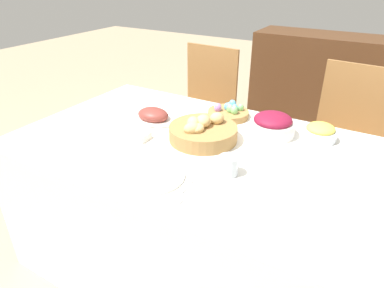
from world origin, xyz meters
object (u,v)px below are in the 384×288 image
at_px(beet_salad_bowl, 272,125).
at_px(chair_far_left, 203,111).
at_px(sideboard, 330,92).
at_px(egg_basket, 229,112).
at_px(chair_far_right, 343,143).
at_px(drinking_cup, 228,166).
at_px(pineapple_bowl, 320,132).
at_px(ham_platter, 153,116).
at_px(knife, 186,188).
at_px(fork, 119,165).
at_px(dinner_plate, 150,175).
at_px(bread_basket, 203,132).
at_px(spoon, 193,191).
at_px(butter_dish, 137,135).

bearing_deg(beet_salad_bowl, chair_far_left, 140.10).
distance_m(sideboard, egg_basket, 1.58).
height_order(chair_far_right, egg_basket, chair_far_right).
relative_size(sideboard, drinking_cup, 17.36).
bearing_deg(pineapple_bowl, ham_platter, -165.29).
distance_m(chair_far_left, egg_basket, 0.71).
bearing_deg(chair_far_right, knife, -102.99).
xyz_separation_m(chair_far_left, pineapple_bowl, (0.91, -0.52, 0.27)).
bearing_deg(fork, pineapple_bowl, 41.99).
xyz_separation_m(chair_far_right, drinking_cup, (-0.31, -1.01, 0.27)).
height_order(beet_salad_bowl, knife, beet_salad_bowl).
height_order(dinner_plate, drinking_cup, drinking_cup).
height_order(sideboard, ham_platter, sideboard).
distance_m(egg_basket, beet_salad_bowl, 0.29).
xyz_separation_m(pineapple_bowl, dinner_plate, (-0.49, -0.66, -0.03)).
bearing_deg(bread_basket, pineapple_bowl, 30.73).
bearing_deg(beet_salad_bowl, dinner_plate, -115.35).
bearing_deg(spoon, drinking_cup, 73.44).
bearing_deg(fork, bread_basket, 60.95).
bearing_deg(butter_dish, drinking_cup, -7.26).
distance_m(pineapple_bowl, drinking_cup, 0.54).
bearing_deg(pineapple_bowl, drinking_cup, -116.24).
xyz_separation_m(sideboard, beet_salad_bowl, (-0.01, -1.61, 0.32)).
bearing_deg(egg_basket, sideboard, 79.48).
distance_m(pineapple_bowl, fork, 0.93).
bearing_deg(fork, chair_far_right, 55.34).
relative_size(ham_platter, dinner_plate, 0.98).
relative_size(bread_basket, fork, 1.64).
bearing_deg(knife, drinking_cup, 58.58).
xyz_separation_m(sideboard, knife, (-0.13, -2.21, 0.27)).
height_order(dinner_plate, butter_dish, butter_dish).
xyz_separation_m(beet_salad_bowl, butter_dish, (-0.53, -0.36, -0.04)).
height_order(beet_salad_bowl, drinking_cup, beet_salad_bowl).
relative_size(fork, spoon, 1.00).
bearing_deg(knife, egg_basket, 99.05).
bearing_deg(egg_basket, dinner_plate, -90.90).
bearing_deg(beet_salad_bowl, sideboard, 89.59).
relative_size(chair_far_right, spoon, 5.01).
xyz_separation_m(chair_far_left, ham_platter, (0.11, -0.74, 0.26)).
height_order(bread_basket, butter_dish, bread_basket).
height_order(chair_far_left, ham_platter, chair_far_left).
bearing_deg(beet_salad_bowl, fork, -126.63).
relative_size(pineapple_bowl, spoon, 0.79).
height_order(bread_basket, spoon, bread_basket).
height_order(chair_far_right, dinner_plate, chair_far_right).
distance_m(sideboard, beet_salad_bowl, 1.65).
xyz_separation_m(knife, spoon, (0.03, 0.00, 0.00)).
bearing_deg(fork, beet_salad_bowl, 50.14).
height_order(egg_basket, dinner_plate, egg_basket).
relative_size(ham_platter, spoon, 1.37).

